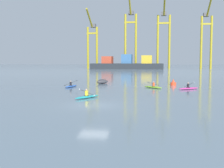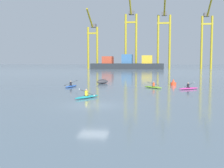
# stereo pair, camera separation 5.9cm
# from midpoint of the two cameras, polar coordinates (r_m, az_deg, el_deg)

# --- Properties ---
(ground_plane) EXTENTS (800.00, 800.00, 0.00)m
(ground_plane) POSITION_cam_midpoint_polar(r_m,az_deg,el_deg) (23.54, -3.78, -4.44)
(ground_plane) COLOR slate
(container_barge) EXTENTS (37.91, 9.59, 7.68)m
(container_barge) POSITION_cam_midpoint_polar(r_m,az_deg,el_deg) (146.34, 3.21, 4.10)
(container_barge) COLOR #1E2328
(container_barge) RESTS_ON ground
(gantry_crane_west) EXTENTS (6.41, 16.88, 31.47)m
(gantry_crane_west) POSITION_cam_midpoint_polar(r_m,az_deg,el_deg) (157.51, -4.03, 9.01)
(gantry_crane_west) COLOR olive
(gantry_crane_west) RESTS_ON ground
(gantry_crane_west_mid) EXTENTS (6.99, 15.55, 39.16)m
(gantry_crane_west_mid) POSITION_cam_midpoint_polar(r_m,az_deg,el_deg) (153.92, 3.94, 10.42)
(gantry_crane_west_mid) COLOR olive
(gantry_crane_west_mid) RESTS_ON ground
(gantry_crane_east_mid) EXTENTS (7.43, 18.36, 36.85)m
(gantry_crane_east_mid) POSITION_cam_midpoint_polar(r_m,az_deg,el_deg) (154.46, 10.70, 10.21)
(gantry_crane_east_mid) COLOR olive
(gantry_crane_east_mid) RESTS_ON ground
(gantry_crane_east) EXTENTS (6.29, 19.23, 37.41)m
(gantry_crane_east) POSITION_cam_midpoint_polar(r_m,az_deg,el_deg) (157.25, 19.04, 9.83)
(gantry_crane_east) COLOR olive
(gantry_crane_east) RESTS_ON ground
(capsized_dinghy) EXTENTS (2.17, 2.82, 0.76)m
(capsized_dinghy) POSITION_cam_midpoint_polar(r_m,az_deg,el_deg) (46.95, -1.93, 0.50)
(capsized_dinghy) COLOR #38383D
(capsized_dinghy) RESTS_ON ground
(channel_buoy) EXTENTS (0.90, 0.90, 1.00)m
(channel_buoy) POSITION_cam_midpoint_polar(r_m,az_deg,el_deg) (44.74, 12.58, 0.20)
(channel_buoy) COLOR red
(channel_buoy) RESTS_ON ground
(kayak_blue) EXTENTS (2.15, 3.45, 1.05)m
(kayak_blue) POSITION_cam_midpoint_polar(r_m,az_deg,el_deg) (40.87, -8.41, -0.41)
(kayak_blue) COLOR #2856B2
(kayak_blue) RESTS_ON ground
(kayak_teal) EXTENTS (2.16, 3.27, 0.95)m
(kayak_teal) POSITION_cam_midpoint_polar(r_m,az_deg,el_deg) (28.28, -5.16, -2.57)
(kayak_teal) COLOR teal
(kayak_teal) RESTS_ON ground
(kayak_magenta) EXTENTS (3.09, 2.51, 1.08)m
(kayak_magenta) POSITION_cam_midpoint_polar(r_m,az_deg,el_deg) (38.57, 15.57, -0.82)
(kayak_magenta) COLOR #C13384
(kayak_magenta) RESTS_ON ground
(kayak_lime) EXTENTS (2.86, 2.79, 0.95)m
(kayak_lime) POSITION_cam_midpoint_polar(r_m,az_deg,el_deg) (39.43, 8.53, -0.59)
(kayak_lime) COLOR #7ABC2D
(kayak_lime) RESTS_ON ground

